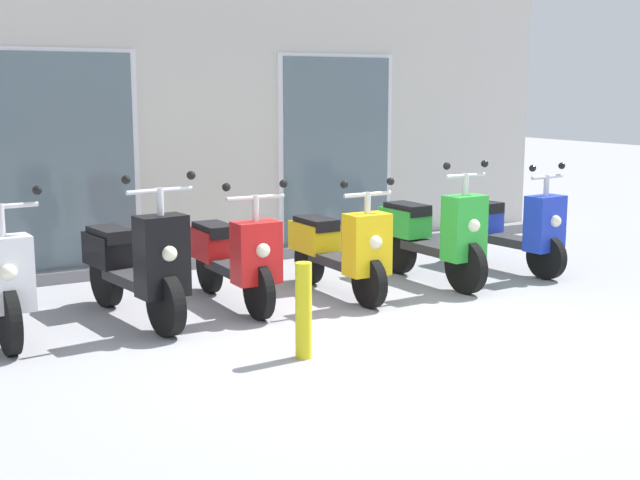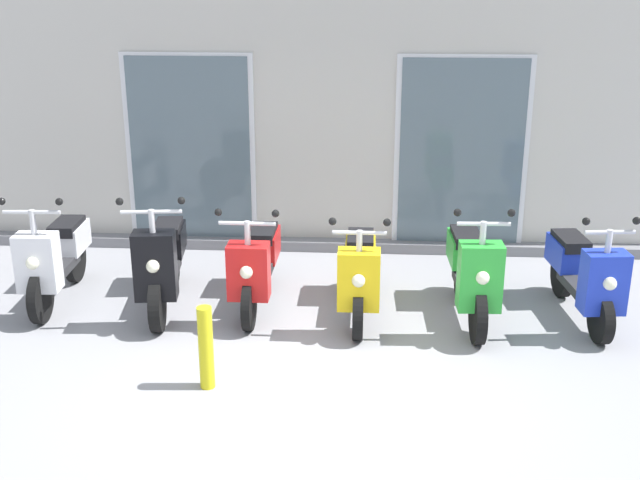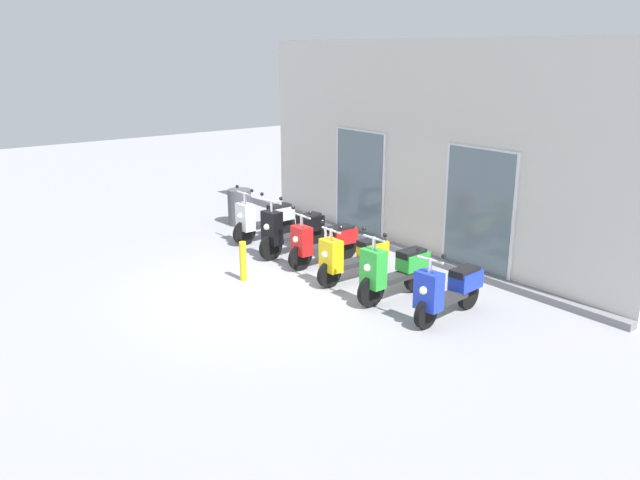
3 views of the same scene
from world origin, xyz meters
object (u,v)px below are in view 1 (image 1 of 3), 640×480
curb_bollard (304,311)px  scooter_red (232,255)px  scooter_yellow (338,248)px  scooter_green (433,234)px  scooter_blue (508,228)px  scooter_black (135,264)px

curb_bollard → scooter_red: bearing=83.7°
scooter_yellow → scooter_green: bearing=-2.8°
scooter_blue → scooter_green: bearing=-174.9°
scooter_yellow → curb_bollard: (-1.19, -1.50, -0.10)m
scooter_yellow → curb_bollard: scooter_yellow is taller
scooter_black → curb_bollard: size_ratio=2.37×
scooter_red → scooter_blue: scooter_blue is taller
scooter_black → scooter_yellow: bearing=-1.7°
scooter_red → curb_bollard: (-0.18, -1.64, -0.11)m
scooter_red → scooter_green: 2.07m
scooter_red → scooter_green: bearing=-5.3°
scooter_yellow → scooter_green: scooter_green is taller
scooter_blue → curb_bollard: size_ratio=2.18×
scooter_yellow → scooter_green: (1.05, -0.05, 0.05)m
scooter_yellow → curb_bollard: bearing=-128.5°
scooter_black → scooter_green: (2.98, -0.11, 0.01)m
scooter_black → scooter_red: scooter_black is taller
scooter_red → scooter_yellow: size_ratio=1.02×
scooter_blue → curb_bollard: scooter_blue is taller
scooter_black → scooter_blue: (4.05, -0.02, -0.02)m
scooter_green → curb_bollard: size_ratio=2.23×
scooter_red → scooter_blue: (3.13, -0.10, 0.01)m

